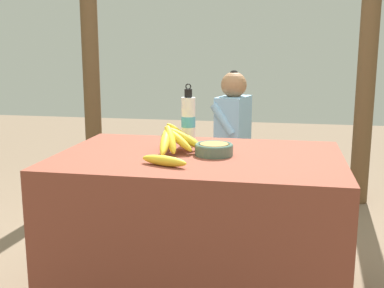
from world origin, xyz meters
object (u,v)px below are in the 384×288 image
at_px(banana_bunch_green, 167,141).
at_px(support_post_far, 369,34).
at_px(banana_bunch_ripe, 175,138).
at_px(seated_vendor, 227,128).
at_px(serving_bowl, 214,148).
at_px(support_post_near, 90,35).
at_px(wooden_bench, 216,160).
at_px(water_bottle, 188,120).
at_px(loose_banana_front, 164,161).

xyz_separation_m(banana_bunch_green, support_post_far, (1.56, 0.31, 0.86)).
distance_m(banana_bunch_ripe, seated_vendor, 1.48).
bearing_deg(serving_bowl, banana_bunch_green, 111.81).
bearing_deg(support_post_near, banana_bunch_ripe, -56.87).
relative_size(wooden_bench, support_post_near, 0.58).
relative_size(serving_bowl, wooden_bench, 0.12).
distance_m(serving_bowl, banana_bunch_green, 1.64).
height_order(seated_vendor, banana_bunch_green, seated_vendor).
xyz_separation_m(wooden_bench, seated_vendor, (0.09, -0.02, 0.27)).
bearing_deg(water_bottle, banana_bunch_ripe, -100.36).
distance_m(wooden_bench, support_post_near, 1.56).
bearing_deg(banana_bunch_ripe, loose_banana_front, -87.01).
relative_size(banana_bunch_ripe, support_post_near, 0.14).
bearing_deg(banana_bunch_green, water_bottle, -71.50).
bearing_deg(banana_bunch_green, support_post_near, 157.78).
distance_m(banana_bunch_ripe, banana_bunch_green, 1.57).
distance_m(serving_bowl, seated_vendor, 1.50).
xyz_separation_m(loose_banana_front, seated_vendor, (0.07, 1.74, -0.14)).
bearing_deg(water_bottle, support_post_far, 55.17).
xyz_separation_m(banana_bunch_ripe, support_post_near, (-1.17, 1.79, 0.54)).
distance_m(water_bottle, support_post_far, 2.03).
relative_size(seated_vendor, support_post_far, 0.40).
bearing_deg(support_post_far, loose_banana_front, -118.90).
height_order(water_bottle, loose_banana_front, water_bottle).
height_order(banana_bunch_green, support_post_far, support_post_far).
bearing_deg(support_post_near, serving_bowl, -53.03).
bearing_deg(banana_bunch_ripe, wooden_bench, 90.25).
distance_m(wooden_bench, banana_bunch_green, 0.42).
xyz_separation_m(water_bottle, seated_vendor, (0.05, 1.29, -0.25)).
bearing_deg(serving_bowl, support_post_far, 62.19).
relative_size(loose_banana_front, support_post_near, 0.08).
xyz_separation_m(banana_bunch_ripe, loose_banana_front, (0.01, -0.28, -0.05)).
bearing_deg(banana_bunch_green, seated_vendor, -1.74).
bearing_deg(support_post_near, wooden_bench, -14.75).
height_order(serving_bowl, water_bottle, water_bottle).
bearing_deg(water_bottle, support_post_near, 126.63).
bearing_deg(support_post_far, banana_bunch_ripe, -122.84).
bearing_deg(seated_vendor, loose_banana_front, 99.99).
bearing_deg(wooden_bench, banana_bunch_green, -179.04).
bearing_deg(loose_banana_front, banana_bunch_green, 103.40).
relative_size(banana_bunch_ripe, water_bottle, 1.20).
relative_size(serving_bowl, water_bottle, 0.57).
height_order(water_bottle, seated_vendor, seated_vendor).
bearing_deg(wooden_bench, banana_bunch_ripe, -89.75).
relative_size(serving_bowl, seated_vendor, 0.17).
relative_size(banana_bunch_ripe, banana_bunch_green, 1.25).
xyz_separation_m(serving_bowl, support_post_near, (-1.37, 1.82, 0.58)).
xyz_separation_m(support_post_near, support_post_far, (2.33, 0.00, 0.00)).
distance_m(banana_bunch_ripe, support_post_far, 2.20).
relative_size(water_bottle, banana_bunch_green, 1.04).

